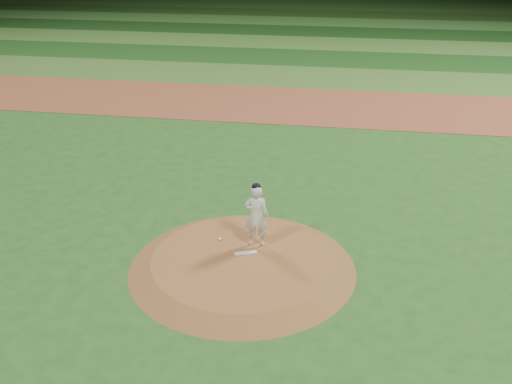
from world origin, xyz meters
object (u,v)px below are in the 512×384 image
pitching_rubber (246,253)px  pitcher_on_mound (256,215)px  rosin_bag (220,239)px  pitchers_mound (242,263)px

pitching_rubber → pitcher_on_mound: pitcher_on_mound is taller
rosin_bag → pitcher_on_mound: size_ratio=0.06×
pitcher_on_mound → rosin_bag: bearing=174.7°
rosin_bag → pitchers_mound: bearing=-46.8°
pitcher_on_mound → pitchers_mound: bearing=-108.0°
pitchers_mound → rosin_bag: rosin_bag is taller
pitchers_mound → pitching_rubber: size_ratio=9.93×
pitchers_mound → pitcher_on_mound: size_ratio=3.24×
pitchers_mound → rosin_bag: size_ratio=53.67×
rosin_bag → pitcher_on_mound: 1.26m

